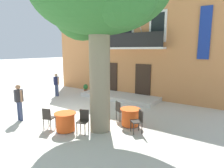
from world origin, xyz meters
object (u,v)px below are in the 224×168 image
ground_planter_left (86,88)px  pedestrian_near_entrance (56,83)px  cafe_chair_near_tree_1 (83,120)px  cafe_table_middle (130,117)px  cafe_chair_middle_0 (120,109)px  pedestrian_mid_plaza (19,100)px  cafe_chair_near_tree_0 (48,117)px  cafe_chair_middle_1 (138,120)px  cafe_table_near_tree (65,122)px

ground_planter_left → pedestrian_near_entrance: pedestrian_near_entrance is taller
cafe_chair_near_tree_1 → cafe_table_middle: cafe_chair_near_tree_1 is taller
cafe_chair_middle_0 → pedestrian_mid_plaza: 4.63m
cafe_chair_middle_0 → ground_planter_left: size_ratio=1.38×
cafe_table_middle → cafe_chair_middle_0: cafe_chair_middle_0 is taller
cafe_chair_near_tree_1 → ground_planter_left: size_ratio=1.38×
cafe_chair_near_tree_0 → cafe_chair_near_tree_1: (1.39, 0.59, 0.00)m
pedestrian_mid_plaza → cafe_chair_near_tree_0: bearing=2.6°
pedestrian_mid_plaza → cafe_chair_middle_1: bearing=20.1°
cafe_chair_near_tree_1 → cafe_chair_middle_0: (0.49, 1.93, 0.00)m
cafe_chair_near_tree_0 → pedestrian_near_entrance: bearing=136.8°
cafe_chair_middle_0 → cafe_chair_middle_1: 1.50m
cafe_chair_middle_1 → ground_planter_left: size_ratio=1.38×
cafe_chair_near_tree_1 → cafe_chair_middle_1: size_ratio=1.00×
cafe_table_near_tree → cafe_chair_near_tree_0: bearing=-158.2°
cafe_chair_near_tree_1 → cafe_chair_middle_1: (1.80, 1.20, 0.00)m
cafe_chair_near_tree_1 → ground_planter_left: 7.27m
ground_planter_left → cafe_table_middle: bearing=-32.6°
ground_planter_left → cafe_chair_near_tree_0: bearing=-60.7°
cafe_chair_middle_1 → pedestrian_mid_plaza: pedestrian_mid_plaza is taller
ground_planter_left → pedestrian_mid_plaza: (1.47, -6.14, 0.59)m
pedestrian_near_entrance → cafe_chair_middle_0: bearing=-14.3°
cafe_chair_middle_1 → pedestrian_mid_plaza: bearing=-159.9°
cafe_chair_middle_0 → cafe_chair_middle_1: (1.31, -0.73, 0.00)m
cafe_chair_near_tree_0 → cafe_chair_middle_1: (3.19, 1.79, 0.00)m
pedestrian_mid_plaza → ground_planter_left: bearing=103.5°
cafe_chair_middle_1 → ground_planter_left: cafe_chair_middle_1 is taller
ground_planter_left → pedestrian_mid_plaza: pedestrian_mid_plaza is taller
cafe_chair_near_tree_1 → cafe_chair_middle_1: same height
cafe_chair_near_tree_1 → cafe_chair_middle_0: size_ratio=1.00×
cafe_table_middle → pedestrian_near_entrance: bearing=164.9°
cafe_chair_near_tree_0 → cafe_chair_middle_0: bearing=53.2°
cafe_chair_middle_1 → ground_planter_left: bearing=147.1°
cafe_table_near_tree → ground_planter_left: bearing=125.4°
cafe_chair_near_tree_0 → cafe_chair_middle_0: size_ratio=1.00×
cafe_chair_middle_0 → ground_planter_left: bearing=146.2°
cafe_chair_middle_0 → cafe_chair_near_tree_1: bearing=-104.4°
cafe_chair_near_tree_1 → cafe_chair_middle_0: same height
cafe_table_near_tree → cafe_chair_near_tree_1: (0.69, 0.31, 0.14)m
cafe_chair_near_tree_1 → cafe_chair_middle_0: bearing=75.6°
cafe_table_near_tree → ground_planter_left: (-4.10, 5.77, -0.02)m
cafe_chair_middle_0 → pedestrian_mid_plaza: size_ratio=0.54×
cafe_chair_near_tree_1 → ground_planter_left: bearing=131.2°
pedestrian_near_entrance → pedestrian_mid_plaza: 4.87m
cafe_table_middle → cafe_table_near_tree: bearing=-133.9°
cafe_table_near_tree → cafe_chair_near_tree_1: bearing=24.3°
cafe_table_middle → pedestrian_mid_plaza: bearing=-152.8°
cafe_table_near_tree → cafe_chair_near_tree_1: cafe_chair_near_tree_1 is taller
cafe_chair_middle_0 → cafe_chair_middle_1: size_ratio=1.00×
pedestrian_near_entrance → cafe_chair_middle_1: bearing=-17.1°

